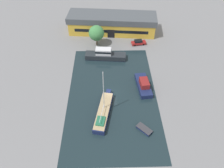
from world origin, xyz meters
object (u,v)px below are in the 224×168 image
warehouse_building (112,23)px  parked_car (139,42)px  small_dinghy (144,129)px  cabin_boat (144,85)px  quay_tree_near_building (96,33)px  sailboat_moored (104,111)px  motor_cruiser (105,55)px

warehouse_building → parked_car: warehouse_building is taller
small_dinghy → warehouse_building: bearing=-126.3°
parked_car → cabin_boat: 20.22m
warehouse_building → quay_tree_near_building: (-5.11, -8.60, 1.28)m
sailboat_moored → motor_cruiser: size_ratio=1.04×
warehouse_building → cabin_boat: 29.84m
parked_car → small_dinghy: size_ratio=1.35×
quay_tree_near_building → sailboat_moored: size_ratio=0.53×
parked_car → motor_cruiser: (-11.02, -7.16, 0.39)m
motor_cruiser → cabin_boat: 16.48m
warehouse_building → quay_tree_near_building: 10.09m
quay_tree_near_building → small_dinghy: size_ratio=1.90×
motor_cruiser → cabin_boat: motor_cruiser is taller
warehouse_building → cabin_boat: (7.59, -28.78, -2.22)m
warehouse_building → parked_car: (8.53, -8.58, -2.37)m
quay_tree_near_building → parked_car: quay_tree_near_building is taller
motor_cruiser → cabin_boat: (10.07, -13.03, -0.24)m
small_dinghy → cabin_boat: 13.38m
warehouse_building → parked_car: 12.33m
parked_car → cabin_boat: cabin_boat is taller
motor_cruiser → warehouse_building: bearing=-3.8°
cabin_boat → warehouse_building: bearing=99.1°
sailboat_moored → cabin_boat: 13.39m
quay_tree_near_building → small_dinghy: quay_tree_near_building is taller
quay_tree_near_building → parked_car: bearing=0.1°
parked_car → sailboat_moored: size_ratio=0.38×
warehouse_building → parked_car: size_ratio=6.26×
motor_cruiser → parked_car: bearing=-51.9°
parked_car → small_dinghy: bearing=-13.1°
quay_tree_near_building → motor_cruiser: quay_tree_near_building is taller
sailboat_moored → parked_car: bearing=79.4°
quay_tree_near_building → cabin_boat: 24.09m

